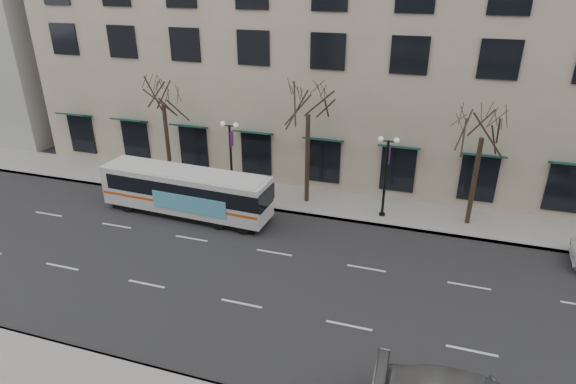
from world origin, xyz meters
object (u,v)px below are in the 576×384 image
at_px(lamp_post_left, 231,156).
at_px(tree_far_right, 485,121).
at_px(tree_far_left, 162,91).
at_px(tree_far_mid, 308,99).
at_px(lamp_post_right, 386,173).
at_px(city_bus, 187,191).

bearing_deg(lamp_post_left, tree_far_right, 2.29).
xyz_separation_m(tree_far_left, lamp_post_left, (5.01, -0.60, -3.75)).
bearing_deg(tree_far_left, lamp_post_left, -6.83).
xyz_separation_m(tree_far_mid, lamp_post_left, (-4.99, -0.60, -3.96)).
height_order(tree_far_mid, lamp_post_left, tree_far_mid).
relative_size(tree_far_left, lamp_post_right, 1.60).
height_order(tree_far_left, city_bus, tree_far_left).
bearing_deg(tree_far_right, tree_far_mid, 180.00).
bearing_deg(city_bus, lamp_post_right, 18.57).
distance_m(lamp_post_right, city_bus, 12.11).
bearing_deg(tree_far_left, lamp_post_right, -2.29).
xyz_separation_m(tree_far_right, lamp_post_right, (-4.99, -0.60, -3.48)).
bearing_deg(lamp_post_right, tree_far_mid, 173.17).
bearing_deg(tree_far_mid, lamp_post_left, -173.15).
bearing_deg(tree_far_right, lamp_post_left, -177.71).
distance_m(tree_far_right, city_bus, 17.69).
distance_m(lamp_post_left, city_bus, 3.85).
bearing_deg(tree_far_left, tree_far_mid, 0.00).
bearing_deg(tree_far_mid, city_bus, -149.75).
relative_size(tree_far_mid, lamp_post_right, 1.64).
height_order(tree_far_left, tree_far_mid, tree_far_mid).
relative_size(tree_far_mid, city_bus, 0.78).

